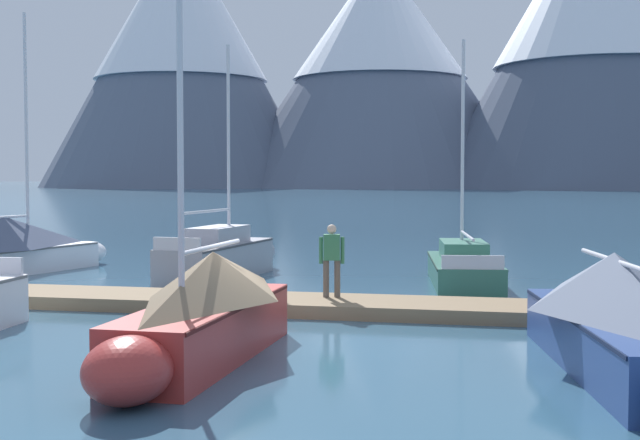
{
  "coord_description": "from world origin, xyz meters",
  "views": [
    {
      "loc": [
        3.9,
        -15.32,
        3.14
      ],
      "look_at": [
        0.0,
        6.0,
        2.0
      ],
      "focal_mm": 48.54,
      "sensor_mm": 36.0,
      "label": 1
    }
  ],
  "objects_px": {
    "sailboat_outer_slip": "(625,319)",
    "sailboat_far_berth": "(462,265)",
    "sailboat_mid_dock_port": "(225,256)",
    "sailboat_nearest_berth": "(15,246)",
    "sailboat_mid_dock_starboard": "(202,311)",
    "person_on_dock": "(332,256)"
  },
  "relations": [
    {
      "from": "sailboat_nearest_berth",
      "to": "sailboat_mid_dock_starboard",
      "type": "bearing_deg",
      "value": -48.93
    },
    {
      "from": "sailboat_nearest_berth",
      "to": "sailboat_outer_slip",
      "type": "relative_size",
      "value": 0.9
    },
    {
      "from": "sailboat_far_berth",
      "to": "sailboat_mid_dock_starboard",
      "type": "bearing_deg",
      "value": -109.1
    },
    {
      "from": "sailboat_mid_dock_port",
      "to": "sailboat_far_berth",
      "type": "distance_m",
      "value": 7.19
    },
    {
      "from": "sailboat_outer_slip",
      "to": "sailboat_mid_dock_starboard",
      "type": "bearing_deg",
      "value": -177.08
    },
    {
      "from": "sailboat_far_berth",
      "to": "sailboat_nearest_berth",
      "type": "bearing_deg",
      "value": -178.05
    },
    {
      "from": "sailboat_nearest_berth",
      "to": "sailboat_mid_dock_port",
      "type": "xyz_separation_m",
      "value": [
        6.73,
        0.41,
        -0.24
      ]
    },
    {
      "from": "sailboat_far_berth",
      "to": "sailboat_outer_slip",
      "type": "relative_size",
      "value": 0.77
    },
    {
      "from": "person_on_dock",
      "to": "sailboat_nearest_berth",
      "type": "bearing_deg",
      "value": 154.15
    },
    {
      "from": "sailboat_mid_dock_port",
      "to": "person_on_dock",
      "type": "xyz_separation_m",
      "value": [
        4.31,
        -5.76,
        0.6
      ]
    },
    {
      "from": "sailboat_mid_dock_port",
      "to": "sailboat_nearest_berth",
      "type": "bearing_deg",
      "value": -176.48
    },
    {
      "from": "sailboat_mid_dock_starboard",
      "to": "sailboat_outer_slip",
      "type": "xyz_separation_m",
      "value": [
        6.8,
        0.35,
        0.01
      ]
    },
    {
      "from": "sailboat_mid_dock_port",
      "to": "sailboat_outer_slip",
      "type": "bearing_deg",
      "value": -48.92
    },
    {
      "from": "sailboat_mid_dock_starboard",
      "to": "person_on_dock",
      "type": "relative_size",
      "value": 5.15
    },
    {
      "from": "sailboat_far_berth",
      "to": "sailboat_outer_slip",
      "type": "xyz_separation_m",
      "value": [
        2.72,
        -11.43,
        0.4
      ]
    },
    {
      "from": "sailboat_nearest_berth",
      "to": "sailboat_outer_slip",
      "type": "xyz_separation_m",
      "value": [
        16.64,
        -10.95,
        -0.01
      ]
    },
    {
      "from": "sailboat_mid_dock_starboard",
      "to": "sailboat_far_berth",
      "type": "xyz_separation_m",
      "value": [
        4.08,
        11.78,
        -0.39
      ]
    },
    {
      "from": "sailboat_nearest_berth",
      "to": "sailboat_outer_slip",
      "type": "bearing_deg",
      "value": -33.35
    },
    {
      "from": "sailboat_far_berth",
      "to": "person_on_dock",
      "type": "height_order",
      "value": "sailboat_far_berth"
    },
    {
      "from": "sailboat_outer_slip",
      "to": "sailboat_far_berth",
      "type": "bearing_deg",
      "value": 103.38
    },
    {
      "from": "sailboat_mid_dock_port",
      "to": "sailboat_mid_dock_starboard",
      "type": "bearing_deg",
      "value": -75.12
    },
    {
      "from": "sailboat_mid_dock_starboard",
      "to": "sailboat_outer_slip",
      "type": "relative_size",
      "value": 0.95
    }
  ]
}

